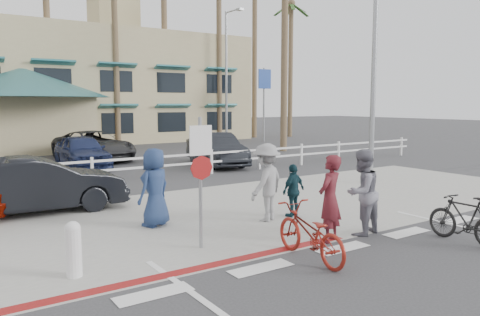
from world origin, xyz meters
TOP-DOWN VIEW (x-y plane):
  - ground at (0.00, 0.00)m, footprint 140.00×140.00m
  - bike_path at (0.00, -2.00)m, footprint 12.00×16.00m
  - sidewalk_plaza at (0.00, 4.50)m, footprint 22.00×7.00m
  - cross_street at (0.00, 8.50)m, footprint 40.00×5.00m
  - parking_lot at (0.00, 18.00)m, footprint 50.00×16.00m
  - curb_red at (-3.00, 1.20)m, footprint 7.00×0.25m
  - rail_fence at (0.50, 10.50)m, footprint 29.40×0.16m
  - building at (2.00, 31.00)m, footprint 28.00×16.00m
  - sign_post at (-2.30, 2.20)m, footprint 0.50×0.10m
  - bollard_0 at (-4.80, 2.00)m, footprint 0.26×0.26m
  - streetlight_0 at (6.50, 5.50)m, footprint 0.60×2.00m
  - streetlight_1 at (12.00, 24.00)m, footprint 0.60×2.00m
  - info_sign at (14.00, 22.00)m, footprint 1.20×0.16m
  - palm_4 at (0.00, 26.00)m, footprint 4.00×4.00m
  - palm_5 at (4.00, 25.00)m, footprint 4.00×4.00m
  - palm_6 at (8.00, 26.00)m, footprint 4.00×4.00m
  - palm_7 at (12.00, 25.00)m, footprint 4.00×4.00m
  - palm_8 at (16.00, 26.00)m, footprint 4.00×4.00m
  - palm_9 at (19.00, 25.00)m, footprint 4.00×4.00m
  - palm_11 at (11.00, 16.00)m, footprint 4.00×4.00m
  - bike_red at (-1.00, 0.47)m, footprint 0.86×2.00m
  - rider_red at (0.11, 1.09)m, footprint 0.78×0.64m
  - bike_black at (2.38, -0.51)m, footprint 0.48×1.66m
  - rider_black at (1.08, 1.11)m, footprint 1.02×0.85m
  - pedestrian_a at (0.08, 3.22)m, footprint 1.41×1.16m
  - pedestrian_child at (0.91, 3.17)m, footprint 0.84×0.48m
  - pedestrian_b at (-2.37, 4.27)m, footprint 1.06×0.92m
  - car_white_sedan at (-4.38, 7.22)m, footprint 4.52×1.72m
  - lot_car_2 at (-1.05, 15.24)m, footprint 1.78×4.34m
  - lot_car_3 at (4.28, 12.59)m, footprint 2.44×4.77m
  - lot_car_5 at (0.19, 17.72)m, footprint 3.30×5.64m

SIDE VIEW (x-z plane):
  - ground at x=0.00m, z-range 0.00..0.00m
  - parking_lot at x=0.00m, z-range 0.00..0.01m
  - bike_path at x=0.00m, z-range 0.00..0.01m
  - cross_street at x=0.00m, z-range 0.00..0.01m
  - sidewalk_plaza at x=0.00m, z-range 0.00..0.01m
  - curb_red at x=-3.00m, z-range 0.00..0.02m
  - bollard_0 at x=-4.80m, z-range 0.00..0.95m
  - bike_black at x=2.38m, z-range 0.00..1.00m
  - rail_fence at x=0.50m, z-range 0.00..1.00m
  - bike_red at x=-1.00m, z-range 0.00..1.02m
  - pedestrian_child at x=0.91m, z-range 0.00..1.35m
  - car_white_sedan at x=-4.38m, z-range 0.00..1.47m
  - lot_car_2 at x=-1.05m, z-range 0.00..1.47m
  - lot_car_5 at x=0.19m, z-range 0.00..1.47m
  - lot_car_3 at x=4.28m, z-range 0.00..1.50m
  - rider_red at x=0.11m, z-range 0.00..1.82m
  - pedestrian_b at x=-2.37m, z-range 0.00..1.84m
  - rider_black at x=1.08m, z-range 0.00..1.88m
  - pedestrian_a at x=0.08m, z-range 0.00..1.90m
  - sign_post at x=-2.30m, z-range 0.00..2.90m
  - info_sign at x=14.00m, z-range 0.00..5.60m
  - streetlight_0 at x=6.50m, z-range 0.00..9.00m
  - streetlight_1 at x=12.00m, z-range 0.00..9.50m
  - building at x=2.00m, z-range 0.00..11.30m
  - palm_5 at x=4.00m, z-range 0.00..13.00m
  - palm_9 at x=19.00m, z-range 0.00..13.00m
  - palm_7 at x=12.00m, z-range 0.00..14.00m
  - palm_11 at x=11.00m, z-range 0.00..14.00m
  - palm_4 at x=0.00m, z-range 0.00..15.00m
  - palm_8 at x=16.00m, z-range 0.00..15.00m
  - palm_6 at x=8.00m, z-range 0.00..17.00m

